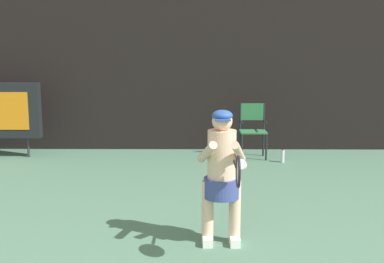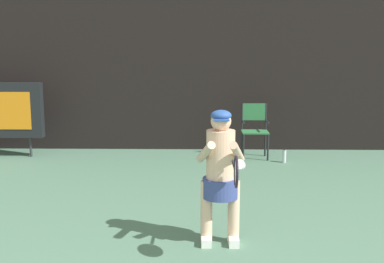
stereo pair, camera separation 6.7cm
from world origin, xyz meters
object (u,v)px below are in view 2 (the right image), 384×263
tennis_player (221,172)px  tennis_racket (236,171)px  water_bottle (284,156)px  umpire_chair (255,127)px

tennis_player → tennis_racket: (0.12, -0.61, 0.16)m
water_bottle → tennis_player: bearing=-109.7°
umpire_chair → tennis_racket: (-0.74, -4.94, 0.36)m
tennis_racket → tennis_player: bearing=121.0°
umpire_chair → tennis_player: (-0.86, -4.33, 0.19)m
tennis_racket → water_bottle: bearing=94.2°
water_bottle → tennis_racket: tennis_racket is taller
water_bottle → tennis_racket: (-1.27, -4.50, 0.85)m
tennis_racket → umpire_chair: bearing=101.5°
water_bottle → tennis_player: size_ratio=0.18×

